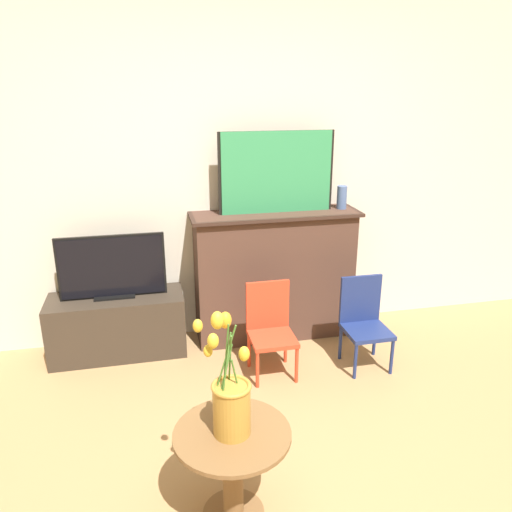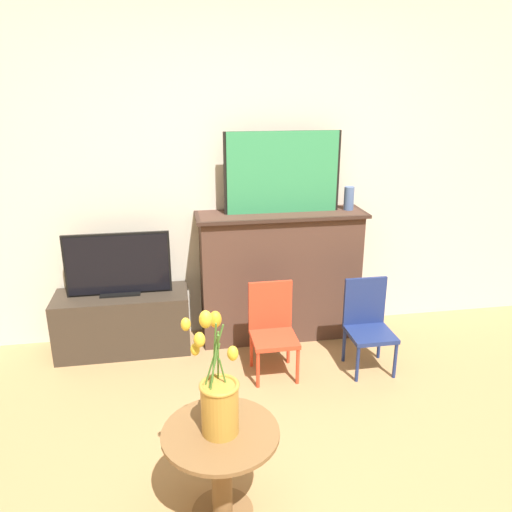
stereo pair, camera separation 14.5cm
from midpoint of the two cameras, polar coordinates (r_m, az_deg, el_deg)
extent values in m
cube|color=beige|center=(3.80, -0.19, 10.61)|extent=(8.00, 0.06, 2.70)
cube|color=#4C3328|center=(3.87, 3.81, -2.26)|extent=(1.21, 0.34, 1.01)
cube|color=#35231C|center=(3.72, 4.00, 4.76)|extent=(1.27, 0.38, 0.02)
cube|color=black|center=(3.68, 4.20, 9.50)|extent=(0.86, 0.02, 0.59)
cube|color=#338E56|center=(3.67, 4.24, 9.47)|extent=(0.82, 0.02, 0.59)
cylinder|color=#4C6699|center=(3.86, 11.64, 6.47)|extent=(0.08, 0.08, 0.18)
cube|color=#382D23|center=(3.86, -13.88, -7.34)|extent=(0.97, 0.38, 0.45)
cube|color=black|center=(3.77, -14.15, -4.15)|extent=(0.29, 0.12, 0.02)
cube|color=black|center=(3.70, -14.41, -0.90)|extent=(0.75, 0.02, 0.46)
cube|color=black|center=(3.69, -14.43, -0.96)|extent=(0.72, 0.02, 0.43)
cylinder|color=red|center=(3.35, 1.49, -12.90)|extent=(0.02, 0.02, 0.26)
cylinder|color=red|center=(3.41, 6.03, -12.43)|extent=(0.02, 0.02, 0.26)
cylinder|color=red|center=(3.58, 0.64, -10.68)|extent=(0.02, 0.02, 0.26)
cylinder|color=red|center=(3.63, 4.88, -10.29)|extent=(0.02, 0.02, 0.26)
cube|color=red|center=(3.42, 3.31, -9.45)|extent=(0.30, 0.30, 0.03)
cube|color=red|center=(3.46, 2.85, -5.63)|extent=(0.30, 0.02, 0.35)
cylinder|color=navy|center=(3.49, 12.72, -11.99)|extent=(0.02, 0.02, 0.26)
cylinder|color=navy|center=(3.60, 16.76, -11.40)|extent=(0.02, 0.02, 0.26)
cylinder|color=navy|center=(3.71, 11.15, -9.94)|extent=(0.02, 0.02, 0.26)
cylinder|color=navy|center=(3.81, 14.99, -9.46)|extent=(0.02, 0.02, 0.26)
cube|color=navy|center=(3.58, 14.09, -8.64)|extent=(0.30, 0.30, 0.03)
cube|color=navy|center=(3.62, 13.45, -5.01)|extent=(0.30, 0.02, 0.35)
cylinder|color=brown|center=(2.62, -2.04, -27.22)|extent=(0.29, 0.29, 0.02)
cylinder|color=brown|center=(2.47, -2.10, -23.81)|extent=(0.09, 0.09, 0.44)
cylinder|color=brown|center=(2.32, -2.17, -19.59)|extent=(0.52, 0.52, 0.02)
cylinder|color=#B78433|center=(2.24, -2.22, -17.07)|extent=(0.16, 0.16, 0.23)
torus|color=#B78433|center=(2.18, -2.26, -14.59)|extent=(0.17, 0.17, 0.02)
cylinder|color=#477A2D|center=(2.11, -2.89, -12.89)|extent=(0.06, 0.04, 0.33)
ellipsoid|color=gold|center=(2.00, -4.39, -9.54)|extent=(0.05, 0.05, 0.06)
cylinder|color=#477A2D|center=(2.14, -2.87, -11.98)|extent=(0.03, 0.04, 0.37)
ellipsoid|color=gold|center=(2.07, -3.77, -7.26)|extent=(0.06, 0.06, 0.08)
cylinder|color=#477A2D|center=(2.18, -1.68, -13.79)|extent=(0.05, 0.04, 0.21)
ellipsoid|color=gold|center=(2.16, -0.71, -11.09)|extent=(0.05, 0.05, 0.07)
cylinder|color=#477A2D|center=(2.13, -3.01, -13.39)|extent=(0.08, 0.02, 0.28)
ellipsoid|color=gold|center=(2.05, -4.93, -10.61)|extent=(0.04, 0.04, 0.05)
cylinder|color=#477A2D|center=(2.15, -2.38, -12.19)|extent=(0.01, 0.12, 0.33)
ellipsoid|color=orange|center=(2.17, -2.76, -7.26)|extent=(0.05, 0.05, 0.08)
cylinder|color=#477A2D|center=(2.12, -3.07, -12.14)|extent=(0.11, 0.04, 0.36)
ellipsoid|color=gold|center=(2.06, -6.03, -7.79)|extent=(0.04, 0.04, 0.06)
camera|label=1|loc=(0.07, -88.59, 0.48)|focal=35.00mm
camera|label=2|loc=(0.07, 91.41, -0.48)|focal=35.00mm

